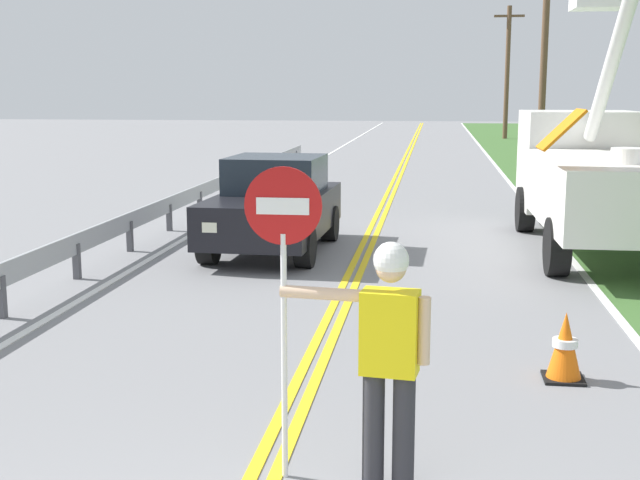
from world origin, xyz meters
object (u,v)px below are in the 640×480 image
oncoming_sedan_nearest (274,205)px  traffic_cone_lead (565,347)px  flagger_worker (388,351)px  stop_sign_paddle (283,253)px  utility_pole_far (507,70)px  utility_bucket_truck (596,172)px  utility_pole_mid (544,55)px

oncoming_sedan_nearest → traffic_cone_lead: size_ratio=5.95×
flagger_worker → stop_sign_paddle: 1.02m
flagger_worker → traffic_cone_lead: size_ratio=2.61×
flagger_worker → stop_sign_paddle: size_ratio=0.78×
utility_pole_far → utility_bucket_truck: bearing=-92.1°
flagger_worker → utility_bucket_truck: (3.22, 10.08, 0.36)m
stop_sign_paddle → traffic_cone_lead: 3.71m
stop_sign_paddle → utility_pole_far: bearing=83.6°
stop_sign_paddle → utility_bucket_truck: utility_bucket_truck is taller
utility_bucket_truck → utility_pole_mid: (1.34, 19.45, 2.88)m
utility_bucket_truck → oncoming_sedan_nearest: size_ratio=1.64×
flagger_worker → utility_bucket_truck: bearing=72.3°
flagger_worker → utility_pole_far: bearing=84.5°
stop_sign_paddle → traffic_cone_lead: size_ratio=3.33×
utility_pole_far → traffic_cone_lead: 44.75m
oncoming_sedan_nearest → utility_pole_mid: (7.11, 20.58, 3.45)m
utility_bucket_truck → traffic_cone_lead: 7.74m
flagger_worker → utility_pole_far: utility_pole_far is taller
utility_bucket_truck → utility_pole_far: bearing=87.9°
utility_pole_far → traffic_cone_lead: size_ratio=11.31×
stop_sign_paddle → utility_bucket_truck: bearing=68.3°
flagger_worker → oncoming_sedan_nearest: flagger_worker is taller
utility_pole_mid → utility_pole_far: size_ratio=1.04×
utility_bucket_truck → traffic_cone_lead: bearing=-102.0°
oncoming_sedan_nearest → utility_pole_mid: bearing=70.9°
utility_pole_mid → utility_pole_far: 17.53m
stop_sign_paddle → utility_pole_far: (5.31, 46.98, 2.43)m
flagger_worker → utility_bucket_truck: size_ratio=0.27×
oncoming_sedan_nearest → utility_pole_mid: size_ratio=0.51×
stop_sign_paddle → utility_bucket_truck: (3.98, 9.99, -0.31)m
stop_sign_paddle → utility_bucket_truck: size_ratio=0.34×
oncoming_sedan_nearest → utility_pole_mid: 22.04m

